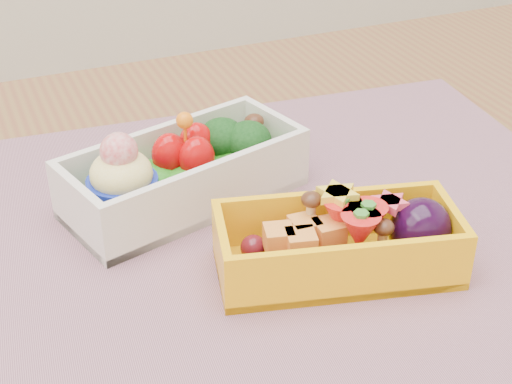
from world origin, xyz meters
name	(u,v)px	position (x,y,z in m)	size (l,w,h in m)	color
table	(220,360)	(0.00, 0.00, 0.65)	(1.20, 0.80, 0.75)	brown
placemat	(250,240)	(0.03, 0.01, 0.75)	(0.59, 0.45, 0.00)	gray
bento_white	(183,172)	(0.00, 0.08, 0.78)	(0.21, 0.13, 0.08)	silver
bento_yellow	(343,241)	(0.08, -0.05, 0.78)	(0.18, 0.11, 0.06)	#FAB40C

